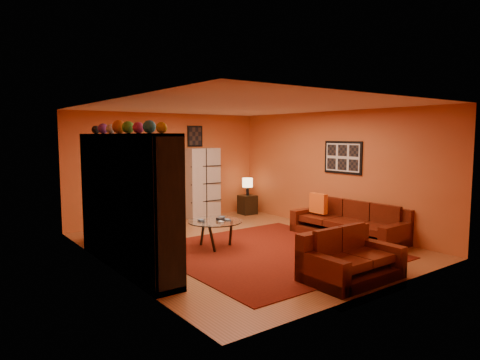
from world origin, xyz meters
TOP-DOWN VIEW (x-y plane):
  - floor at (0.00, 0.00)m, footprint 6.00×6.00m
  - ceiling at (0.00, 0.00)m, footprint 6.00×6.00m
  - wall_back at (0.00, 3.00)m, footprint 6.00×0.00m
  - wall_front at (0.00, -3.00)m, footprint 6.00×0.00m
  - wall_left at (-2.50, 0.00)m, footprint 0.00×6.00m
  - wall_right at (2.50, 0.00)m, footprint 0.00×6.00m
  - rug at (0.10, -0.70)m, footprint 3.60×3.60m
  - doorway at (-0.70, 2.96)m, footprint 0.95×0.10m
  - wall_art_right at (2.48, -0.30)m, footprint 0.03×1.00m
  - wall_art_back at (0.75, 2.98)m, footprint 0.42×0.03m
  - entertainment_unit at (-2.27, 0.00)m, footprint 0.45×3.00m
  - tv at (-2.23, -0.02)m, footprint 0.89×0.12m
  - sofa at (2.14, -0.83)m, footprint 1.04×2.38m
  - loveseat at (0.09, -2.42)m, footprint 1.44×0.86m
  - throw_pillow at (1.95, -0.11)m, footprint 0.12×0.42m
  - coffee_table at (-0.53, 0.13)m, footprint 1.00×1.00m
  - storage_cabinet at (0.84, 2.80)m, footprint 0.91×0.46m
  - bowl_chair at (-1.96, 1.79)m, footprint 0.67×0.67m
  - side_table at (2.04, 2.49)m, footprint 0.42×0.42m
  - table_lamp at (2.04, 2.49)m, footprint 0.27×0.27m

SIDE VIEW (x-z plane):
  - floor at x=0.00m, z-range 0.00..0.00m
  - rug at x=0.10m, z-range 0.00..0.01m
  - side_table at x=2.04m, z-range 0.00..0.50m
  - sofa at x=2.14m, z-range -0.14..0.71m
  - loveseat at x=0.09m, z-range -0.14..0.71m
  - bowl_chair at x=-1.96m, z-range 0.02..0.57m
  - coffee_table at x=-0.53m, z-range 0.21..0.71m
  - throw_pillow at x=1.95m, z-range 0.42..0.84m
  - table_lamp at x=2.04m, z-range 0.59..1.05m
  - storage_cabinet at x=0.84m, z-range 0.00..1.75m
  - tv at x=-2.23m, z-range 0.72..1.23m
  - doorway at x=-0.70m, z-range 0.00..2.04m
  - entertainment_unit at x=-2.27m, z-range 0.00..2.10m
  - wall_back at x=0.00m, z-range -1.70..4.30m
  - wall_front at x=0.00m, z-range -1.70..4.30m
  - wall_left at x=-2.50m, z-range -1.70..4.30m
  - wall_right at x=2.50m, z-range -1.70..4.30m
  - wall_art_right at x=2.48m, z-range 1.25..1.95m
  - wall_art_back at x=0.75m, z-range 1.79..2.31m
  - ceiling at x=0.00m, z-range 2.60..2.60m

